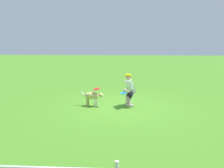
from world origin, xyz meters
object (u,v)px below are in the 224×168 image
person (130,89)px  dog (93,96)px  frisbee_flying (97,89)px  frisbee_held (124,93)px

person → dog: 1.50m
dog → frisbee_flying: frisbee_flying is taller
person → frisbee_held: size_ratio=5.31×
frisbee_flying → frisbee_held: 1.09m
frisbee_flying → frisbee_held: (-1.07, 0.20, -0.10)m
dog → frisbee_held: (-1.23, 0.22, 0.20)m
frisbee_flying → frisbee_held: bearing=169.5°
frisbee_flying → dog: bearing=-6.8°
dog → frisbee_flying: size_ratio=3.80×
dog → frisbee_held: frisbee_held is taller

